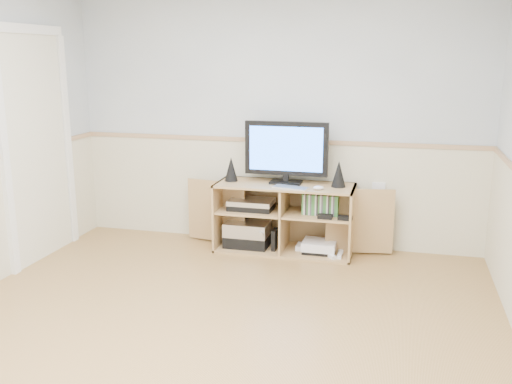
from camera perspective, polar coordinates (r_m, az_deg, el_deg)
room at (r=3.51m, az=-6.43°, el=3.50°), size 4.04×4.54×2.54m
media_cabinet at (r=5.45m, az=2.98°, el=-2.37°), size 2.02×0.48×0.65m
monitor at (r=5.30m, az=3.04°, el=4.19°), size 0.78×0.18×0.58m
speaker_left at (r=5.44m, az=-2.50°, el=2.31°), size 0.13×0.13×0.23m
speaker_right at (r=5.24m, az=8.27°, el=1.81°), size 0.13×0.13×0.24m
keyboard at (r=5.17m, az=3.48°, el=0.45°), size 0.34×0.19×0.01m
mouse at (r=5.12m, az=6.26°, el=0.43°), size 0.11×0.09×0.04m
av_components at (r=5.50m, az=-0.68°, el=-3.43°), size 0.51×0.31×0.47m
game_consoles at (r=5.41m, az=6.26°, el=-5.46°), size 0.45×0.30×0.11m
game_cases at (r=5.28m, az=6.48°, el=-1.23°), size 0.33×0.14×0.19m
wall_outlet at (r=5.48m, az=12.17°, el=0.32°), size 0.12×0.03×0.12m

